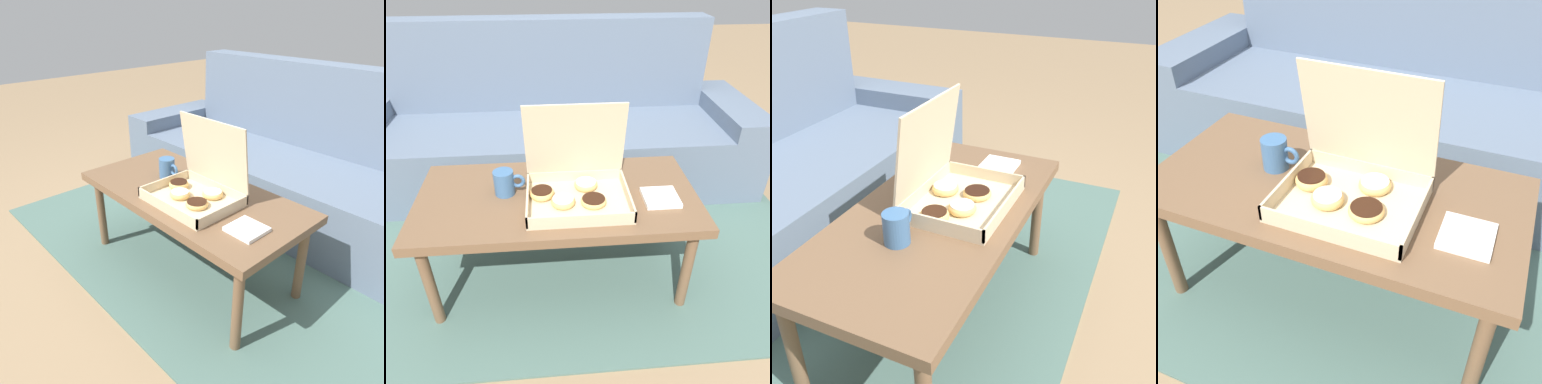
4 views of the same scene
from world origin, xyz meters
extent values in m
plane|color=#937756|center=(0.00, 0.00, 0.00)|extent=(12.00, 12.00, 0.00)
cube|color=#4C6B60|center=(0.00, 0.30, 0.01)|extent=(2.59, 1.85, 0.01)
cube|color=slate|center=(0.00, 0.65, 0.20)|extent=(1.99, 0.60, 0.40)
cube|color=slate|center=(0.00, 1.05, 0.47)|extent=(1.99, 0.20, 0.94)
cube|color=slate|center=(-1.11, 0.75, 0.25)|extent=(0.24, 0.80, 0.50)
cube|color=brown|center=(0.00, -0.12, 0.44)|extent=(1.14, 0.56, 0.04)
cylinder|color=brown|center=(-0.51, -0.34, 0.21)|extent=(0.04, 0.04, 0.42)
cylinder|color=brown|center=(0.51, -0.34, 0.21)|extent=(0.04, 0.04, 0.42)
cylinder|color=brown|center=(-0.51, 0.10, 0.21)|extent=(0.04, 0.04, 0.42)
cylinder|color=brown|center=(0.51, 0.10, 0.21)|extent=(0.04, 0.04, 0.42)
cube|color=beige|center=(0.08, -0.19, 0.46)|extent=(0.40, 0.31, 0.01)
cube|color=beige|center=(0.08, -0.34, 0.49)|extent=(0.40, 0.01, 0.05)
cube|color=beige|center=(0.08, -0.03, 0.49)|extent=(0.40, 0.01, 0.05)
cube|color=beige|center=(-0.12, -0.19, 0.49)|extent=(0.01, 0.31, 0.05)
cube|color=beige|center=(0.27, -0.19, 0.49)|extent=(0.01, 0.31, 0.05)
cube|color=beige|center=(0.08, -0.05, 0.67)|extent=(0.40, 0.06, 0.31)
torus|color=#E0B266|center=(0.14, -0.21, 0.48)|extent=(0.10, 0.10, 0.03)
cylinder|color=black|center=(0.14, -0.21, 0.49)|extent=(0.09, 0.09, 0.01)
torus|color=#E0B266|center=(0.02, -0.21, 0.48)|extent=(0.09, 0.09, 0.03)
cylinder|color=white|center=(0.02, -0.21, 0.49)|extent=(0.08, 0.08, 0.01)
torus|color=#E0B266|center=(0.12, -0.09, 0.48)|extent=(0.10, 0.10, 0.03)
cylinder|color=white|center=(0.12, -0.09, 0.49)|extent=(0.08, 0.08, 0.01)
torus|color=#E0B266|center=(-0.06, -0.14, 0.48)|extent=(0.10, 0.10, 0.03)
cylinder|color=black|center=(-0.06, -0.14, 0.49)|extent=(0.08, 0.08, 0.01)
cylinder|color=#3D6693|center=(-0.21, -0.10, 0.51)|extent=(0.08, 0.08, 0.10)
torus|color=#3D6693|center=(-0.16, -0.10, 0.52)|extent=(0.06, 0.01, 0.06)
cube|color=white|center=(0.41, -0.19, 0.47)|extent=(0.14, 0.14, 0.02)
camera|label=1|loc=(1.19, -1.21, 1.27)|focal=35.00mm
camera|label=2|loc=(-0.03, -1.38, 1.32)|focal=35.00mm
camera|label=3|loc=(-1.15, -0.74, 1.25)|focal=42.00mm
camera|label=4|loc=(0.46, -1.09, 1.26)|focal=42.00mm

